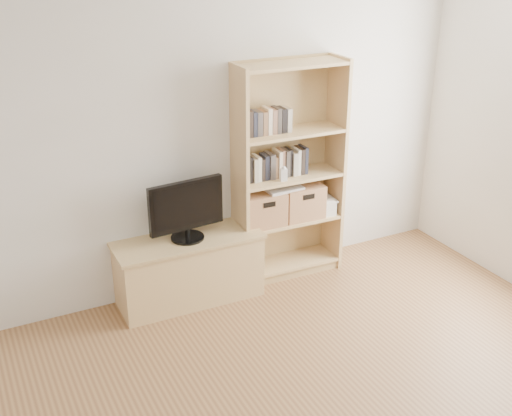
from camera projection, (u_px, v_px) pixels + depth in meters
back_wall at (217, 138)px, 5.25m from camera, size 4.50×0.02×2.60m
ceiling at (447, 0)px, 2.68m from camera, size 4.50×5.00×0.01m
tv_stand at (189, 270)px, 5.32m from camera, size 1.19×0.46×0.54m
bookshelf at (289, 173)px, 5.49m from camera, size 0.96×0.36×1.91m
television at (186, 210)px, 5.11m from camera, size 0.64×0.10×0.50m
books_row_mid at (288, 163)px, 5.47m from camera, size 0.77×0.16×0.21m
books_row_upper at (266, 121)px, 5.23m from camera, size 0.41×0.16×0.22m
baby_monitor at (284, 175)px, 5.35m from camera, size 0.06×0.05×0.11m
basket_left at (262, 208)px, 5.50m from camera, size 0.37×0.31×0.29m
basket_right at (300, 200)px, 5.64m from camera, size 0.37×0.31×0.30m
laptop at (282, 188)px, 5.49m from camera, size 0.33×0.23×0.03m
magazine_stack at (321, 205)px, 5.76m from camera, size 0.22×0.29×0.13m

